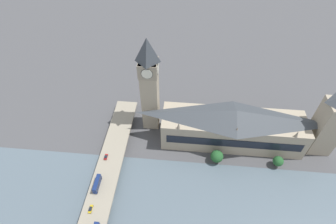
% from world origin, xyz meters
% --- Properties ---
extents(ground_plane, '(600.00, 600.00, 0.00)m').
position_xyz_m(ground_plane, '(0.00, 0.00, 0.00)').
color(ground_plane, '#4C4C4F').
extents(river_water, '(63.72, 360.00, 0.30)m').
position_xyz_m(river_water, '(-37.86, 0.00, 0.15)').
color(river_water, slate).
rests_on(river_water, ground_plane).
extents(parliament_hall, '(24.81, 95.43, 30.65)m').
position_xyz_m(parliament_hall, '(15.18, -8.00, 15.21)').
color(parliament_hall, tan).
rests_on(parliament_hall, ground_plane).
extents(clock_tower, '(12.45, 12.45, 72.67)m').
position_xyz_m(clock_tower, '(26.34, 49.34, 38.89)').
color(clock_tower, tan).
rests_on(clock_tower, ground_plane).
extents(victoria_tower, '(15.01, 15.01, 52.88)m').
position_xyz_m(victoria_tower, '(15.23, -67.22, 24.44)').
color(victoria_tower, tan).
rests_on(victoria_tower, ground_plane).
extents(road_bridge, '(159.44, 15.76, 6.01)m').
position_xyz_m(road_bridge, '(-37.86, 70.84, 4.93)').
color(road_bridge, gray).
rests_on(road_bridge, ground_plane).
extents(double_decker_bus_rear, '(10.91, 2.47, 4.85)m').
position_xyz_m(double_decker_bus_rear, '(-31.44, 73.89, 8.67)').
color(double_decker_bus_rear, navy).
rests_on(double_decker_bus_rear, road_bridge).
extents(car_northbound_mid, '(4.74, 1.75, 1.42)m').
position_xyz_m(car_northbound_mid, '(-46.02, 73.77, 6.71)').
color(car_northbound_mid, gold).
rests_on(car_northbound_mid, road_bridge).
extents(car_southbound_mid, '(4.34, 1.86, 1.34)m').
position_xyz_m(car_southbound_mid, '(-11.26, 74.17, 6.69)').
color(car_southbound_mid, maroon).
rests_on(car_southbound_mid, road_bridge).
extents(tree_embankment_near, '(6.80, 6.80, 8.80)m').
position_xyz_m(tree_embankment_near, '(-3.21, -37.42, 5.38)').
color(tree_embankment_near, brown).
rests_on(tree_embankment_near, ground_plane).
extents(tree_embankment_mid, '(8.43, 8.43, 10.03)m').
position_xyz_m(tree_embankment_mid, '(-3.38, 2.05, 5.81)').
color(tree_embankment_mid, brown).
rests_on(tree_embankment_mid, ground_plane).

